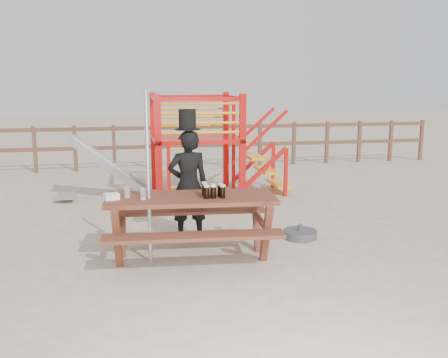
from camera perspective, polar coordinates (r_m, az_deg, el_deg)
ground at (r=6.95m, az=-0.71°, el=-8.45°), size 60.00×60.00×0.00m
back_fence at (r=13.59m, az=-6.12°, el=4.31°), size 15.09×0.09×1.20m
playground_fort at (r=10.19m, az=-3.72°, el=4.00°), size 4.71×1.84×2.10m
picnic_table at (r=6.60m, az=-3.74°, el=-4.64°), size 2.31×1.69×0.85m
man_with_hat at (r=7.36m, az=-4.11°, el=-0.36°), size 0.62×0.43×1.94m
metal_pole at (r=6.40m, az=-8.65°, el=0.03°), size 0.05×0.05×2.22m
parasol_base at (r=7.65m, az=8.67°, el=-6.24°), size 0.51×0.51×0.22m
paper_bag at (r=6.48m, az=-12.74°, el=-1.96°), size 0.21×0.19×0.08m
stout_pints at (r=6.46m, az=-1.35°, el=-1.31°), size 0.28×0.31×0.17m
empty_glasses at (r=6.48m, az=-10.13°, el=-1.61°), size 0.27×0.23×0.15m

